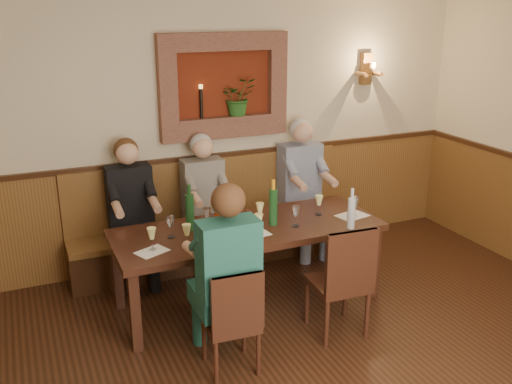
# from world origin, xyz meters

# --- Properties ---
(room_shell) EXTENTS (6.04, 6.04, 2.82)m
(room_shell) POSITION_xyz_m (0.00, 0.00, 1.89)
(room_shell) COLOR beige
(room_shell) RESTS_ON ground
(wainscoting) EXTENTS (6.02, 6.02, 1.15)m
(wainscoting) POSITION_xyz_m (0.00, -0.00, 0.59)
(wainscoting) COLOR brown
(wainscoting) RESTS_ON ground
(wall_niche) EXTENTS (1.36, 0.30, 1.06)m
(wall_niche) POSITION_xyz_m (0.24, 2.94, 1.81)
(wall_niche) COLOR #621F0E
(wall_niche) RESTS_ON ground
(wall_sconce) EXTENTS (0.25, 0.20, 0.35)m
(wall_sconce) POSITION_xyz_m (1.90, 2.93, 1.94)
(wall_sconce) COLOR brown
(wall_sconce) RESTS_ON ground
(dining_table) EXTENTS (2.40, 0.90, 0.75)m
(dining_table) POSITION_xyz_m (0.00, 1.85, 0.68)
(dining_table) COLOR black
(dining_table) RESTS_ON ground
(bench) EXTENTS (3.00, 0.45, 1.11)m
(bench) POSITION_xyz_m (0.00, 2.79, 0.33)
(bench) COLOR #381E0F
(bench) RESTS_ON ground
(chair_near_left) EXTENTS (0.40, 0.40, 0.86)m
(chair_near_left) POSITION_xyz_m (-0.51, 0.95, 0.25)
(chair_near_left) COLOR black
(chair_near_left) RESTS_ON ground
(chair_near_right) EXTENTS (0.46, 0.46, 0.98)m
(chair_near_right) POSITION_xyz_m (0.49, 1.08, 0.29)
(chair_near_right) COLOR black
(chair_near_right) RESTS_ON ground
(person_bench_left) EXTENTS (0.43, 0.52, 1.44)m
(person_bench_left) POSITION_xyz_m (-0.86, 2.69, 0.60)
(person_bench_left) COLOR black
(person_bench_left) RESTS_ON ground
(person_bench_mid) EXTENTS (0.42, 0.51, 1.42)m
(person_bench_mid) POSITION_xyz_m (-0.12, 2.69, 0.59)
(person_bench_mid) COLOR #585350
(person_bench_mid) RESTS_ON ground
(person_bench_right) EXTENTS (0.45, 0.55, 1.49)m
(person_bench_right) POSITION_xyz_m (1.00, 2.69, 0.62)
(person_bench_right) COLOR navy
(person_bench_right) RESTS_ON ground
(person_chair_front) EXTENTS (0.44, 0.54, 1.48)m
(person_chair_front) POSITION_xyz_m (-0.51, 1.07, 0.61)
(person_chair_front) COLOR navy
(person_chair_front) RESTS_ON ground
(spittoon_bucket) EXTENTS (0.28, 0.28, 0.25)m
(spittoon_bucket) POSITION_xyz_m (-0.22, 1.78, 0.88)
(spittoon_bucket) COLOR #B52B0B
(spittoon_bucket) RESTS_ON dining_table
(wine_bottle_green_a) EXTENTS (0.09, 0.09, 0.42)m
(wine_bottle_green_a) POSITION_xyz_m (0.23, 1.81, 0.93)
(wine_bottle_green_a) COLOR #19471E
(wine_bottle_green_a) RESTS_ON dining_table
(wine_bottle_green_b) EXTENTS (0.10, 0.10, 0.41)m
(wine_bottle_green_b) POSITION_xyz_m (-0.49, 1.99, 0.92)
(wine_bottle_green_b) COLOR #19471E
(wine_bottle_green_b) RESTS_ON dining_table
(water_bottle) EXTENTS (0.09, 0.09, 0.37)m
(water_bottle) POSITION_xyz_m (0.83, 1.46, 0.90)
(water_bottle) COLOR silver
(water_bottle) RESTS_ON dining_table
(tasting_sheet_a) EXTENTS (0.30, 0.26, 0.00)m
(tasting_sheet_a) POSITION_xyz_m (-0.92, 1.66, 0.75)
(tasting_sheet_a) COLOR white
(tasting_sheet_a) RESTS_ON dining_table
(tasting_sheet_b) EXTENTS (0.28, 0.22, 0.00)m
(tasting_sheet_b) POSITION_xyz_m (-0.02, 1.67, 0.75)
(tasting_sheet_b) COLOR white
(tasting_sheet_b) RESTS_ON dining_table
(tasting_sheet_c) EXTENTS (0.32, 0.26, 0.00)m
(tasting_sheet_c) POSITION_xyz_m (1.01, 1.72, 0.75)
(tasting_sheet_c) COLOR white
(tasting_sheet_c) RESTS_ON dining_table
(tasting_sheet_d) EXTENTS (0.36, 0.30, 0.00)m
(tasting_sheet_d) POSITION_xyz_m (-0.47, 1.57, 0.75)
(tasting_sheet_d) COLOR white
(tasting_sheet_d) RESTS_ON dining_table
(wine_glass_0) EXTENTS (0.08, 0.08, 0.19)m
(wine_glass_0) POSITION_xyz_m (1.02, 1.70, 0.85)
(wine_glass_0) COLOR white
(wine_glass_0) RESTS_ON dining_table
(wine_glass_1) EXTENTS (0.08, 0.08, 0.19)m
(wine_glass_1) POSITION_xyz_m (0.14, 1.90, 0.85)
(wine_glass_1) COLOR #FEFF98
(wine_glass_1) RESTS_ON dining_table
(wine_glass_2) EXTENTS (0.08, 0.08, 0.19)m
(wine_glass_2) POSITION_xyz_m (0.40, 1.69, 0.85)
(wine_glass_2) COLOR white
(wine_glass_2) RESTS_ON dining_table
(wine_glass_3) EXTENTS (0.08, 0.08, 0.19)m
(wine_glass_3) POSITION_xyz_m (-0.69, 1.89, 0.85)
(wine_glass_3) COLOR white
(wine_glass_3) RESTS_ON dining_table
(wine_glass_4) EXTENTS (0.08, 0.08, 0.19)m
(wine_glass_4) POSITION_xyz_m (0.02, 1.65, 0.85)
(wine_glass_4) COLOR #FEFF98
(wine_glass_4) RESTS_ON dining_table
(wine_glass_5) EXTENTS (0.08, 0.08, 0.19)m
(wine_glass_5) POSITION_xyz_m (-0.15, 1.58, 0.85)
(wine_glass_5) COLOR #FEFF98
(wine_glass_5) RESTS_ON dining_table
(wine_glass_6) EXTENTS (0.08, 0.08, 0.19)m
(wine_glass_6) POSITION_xyz_m (-0.90, 1.70, 0.85)
(wine_glass_6) COLOR #FEFF98
(wine_glass_6) RESTS_ON dining_table
(wine_glass_7) EXTENTS (0.08, 0.08, 0.19)m
(wine_glass_7) POSITION_xyz_m (-0.62, 1.66, 0.85)
(wine_glass_7) COLOR #FEFF98
(wine_glass_7) RESTS_ON dining_table
(wine_glass_8) EXTENTS (0.08, 0.08, 0.19)m
(wine_glass_8) POSITION_xyz_m (-0.34, 1.96, 0.85)
(wine_glass_8) COLOR white
(wine_glass_8) RESTS_ON dining_table
(wine_glass_9) EXTENTS (0.08, 0.08, 0.19)m
(wine_glass_9) POSITION_xyz_m (0.73, 1.87, 0.85)
(wine_glass_9) COLOR #FEFF98
(wine_glass_9) RESTS_ON dining_table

